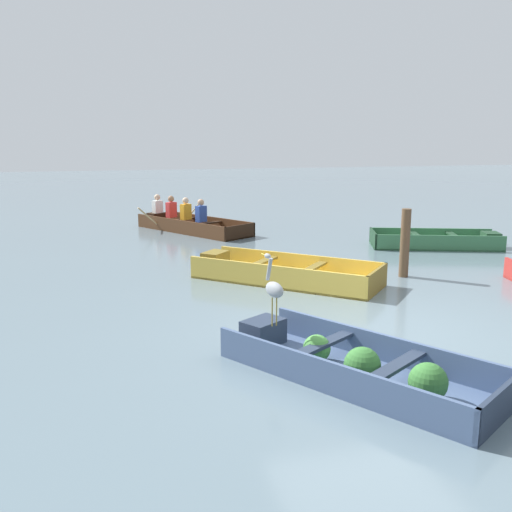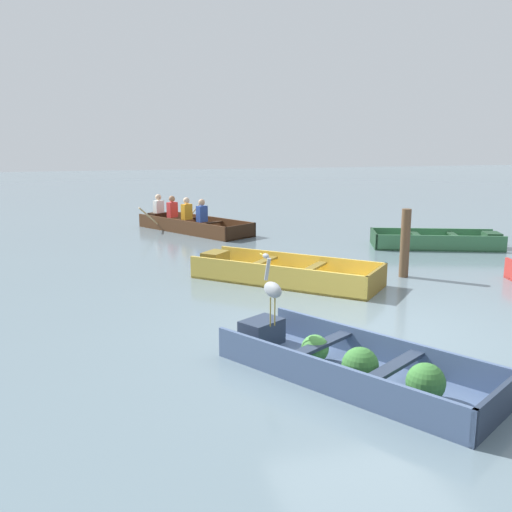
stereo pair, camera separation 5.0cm
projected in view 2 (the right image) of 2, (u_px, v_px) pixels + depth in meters
The scene contains 7 objects.
ground_plane at pixel (373, 333), 7.72m from camera, with size 80.00×80.00×0.00m, color slate.
dinghy_slate_blue_foreground at pixel (352, 365), 6.24m from camera, with size 2.65×3.25×0.43m.
skiff_yellow_near_moored at pixel (278, 273), 10.49m from camera, with size 3.30×3.16×0.42m.
skiff_green_mid_moored at pixel (441, 242), 13.70m from camera, with size 3.18×2.02×0.37m.
rowboat_dark_varnish_with_crew at pixel (188, 222), 16.14m from camera, with size 2.97×3.73×0.93m.
heron_on_dinghy at pixel (272, 287), 6.59m from camera, with size 0.22×0.46×0.84m.
mooring_post at pixel (405, 243), 10.69m from camera, with size 0.18×0.18×1.29m, color brown.
Camera 2 is at (-3.39, -6.70, 2.61)m, focal length 40.00 mm.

